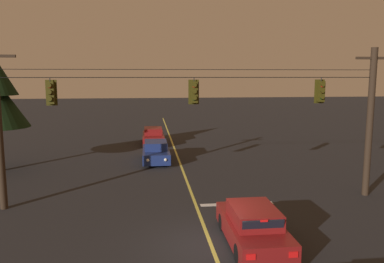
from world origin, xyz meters
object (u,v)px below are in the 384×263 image
at_px(traffic_light_leftmost, 50,93).
at_px(traffic_light_left_inner, 194,92).
at_px(car_waiting_near_lane, 253,227).
at_px(car_oncoming_trailing, 153,136).
at_px(traffic_light_centre, 321,91).
at_px(car_oncoming_lead, 156,152).

relative_size(traffic_light_leftmost, traffic_light_left_inner, 1.00).
xyz_separation_m(car_waiting_near_lane, car_oncoming_trailing, (-3.12, 20.62, -0.00)).
xyz_separation_m(traffic_light_centre, car_oncoming_lead, (-7.58, 8.83, -4.49)).
bearing_deg(traffic_light_left_inner, traffic_light_centre, 0.00).
distance_m(traffic_light_left_inner, car_oncoming_trailing, 16.51).
bearing_deg(traffic_light_centre, traffic_light_left_inner, 180.00).
distance_m(traffic_light_centre, car_oncoming_trailing, 18.12).
distance_m(traffic_light_left_inner, traffic_light_centre, 6.01).
height_order(car_waiting_near_lane, car_oncoming_trailing, same).
height_order(traffic_light_leftmost, traffic_light_left_inner, same).
xyz_separation_m(traffic_light_centre, car_waiting_near_lane, (-4.53, -4.82, -4.49)).
bearing_deg(traffic_light_leftmost, car_oncoming_lead, 62.01).
bearing_deg(car_oncoming_trailing, traffic_light_centre, -64.18).
bearing_deg(traffic_light_centre, car_oncoming_lead, 130.64).
xyz_separation_m(car_waiting_near_lane, car_oncoming_lead, (-3.06, 13.65, -0.00)).
relative_size(car_waiting_near_lane, car_oncoming_trailing, 0.98).
bearing_deg(car_oncoming_lead, car_oncoming_trailing, 90.51).
bearing_deg(car_waiting_near_lane, car_oncoming_lead, 102.61).
bearing_deg(car_oncoming_trailing, traffic_light_leftmost, -106.34).
height_order(traffic_light_centre, car_oncoming_lead, traffic_light_centre).
distance_m(traffic_light_leftmost, car_oncoming_lead, 10.96).
bearing_deg(traffic_light_leftmost, car_waiting_near_lane, -31.88).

